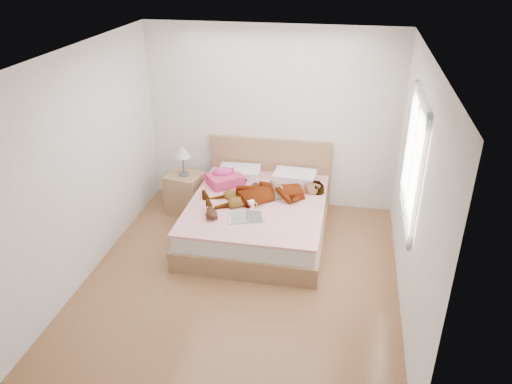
% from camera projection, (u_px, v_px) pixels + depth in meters
% --- Properties ---
extents(ground, '(4.00, 4.00, 0.00)m').
position_uv_depth(ground, '(242.00, 276.00, 5.91)').
color(ground, '#54321A').
rests_on(ground, ground).
extents(woman, '(1.78, 1.29, 0.23)m').
position_uv_depth(woman, '(266.00, 190.00, 6.56)').
color(woman, silver).
rests_on(woman, bed).
extents(hair, '(0.53, 0.64, 0.09)m').
position_uv_depth(hair, '(232.00, 177.00, 7.08)').
color(hair, black).
rests_on(hair, bed).
extents(phone, '(0.08, 0.10, 0.05)m').
position_uv_depth(phone, '(236.00, 170.00, 6.97)').
color(phone, silver).
rests_on(phone, bed).
extents(room_shell, '(4.00, 4.00, 4.00)m').
position_uv_depth(room_shell, '(413.00, 162.00, 5.20)').
color(room_shell, white).
rests_on(room_shell, ground).
extents(bed, '(1.80, 2.08, 1.00)m').
position_uv_depth(bed, '(259.00, 214.00, 6.70)').
color(bed, brown).
rests_on(bed, ground).
extents(towel, '(0.58, 0.57, 0.24)m').
position_uv_depth(towel, '(224.00, 178.00, 6.94)').
color(towel, '#DC3B7E').
rests_on(towel, bed).
extents(magazine, '(0.50, 0.40, 0.03)m').
position_uv_depth(magazine, '(246.00, 217.00, 6.12)').
color(magazine, silver).
rests_on(magazine, bed).
extents(coffee_mug, '(0.14, 0.10, 0.10)m').
position_uv_depth(coffee_mug, '(251.00, 204.00, 6.34)').
color(coffee_mug, white).
rests_on(coffee_mug, bed).
extents(plush_toy, '(0.20, 0.25, 0.12)m').
position_uv_depth(plush_toy, '(211.00, 214.00, 6.09)').
color(plush_toy, black).
rests_on(plush_toy, bed).
extents(nightstand, '(0.54, 0.50, 1.03)m').
position_uv_depth(nightstand, '(185.00, 190.00, 7.20)').
color(nightstand, brown).
rests_on(nightstand, ground).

